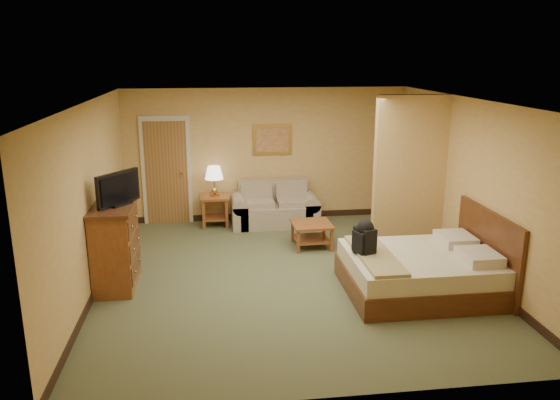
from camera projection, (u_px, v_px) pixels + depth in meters
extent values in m
plane|color=#515838|center=(288.00, 276.00, 8.17)|extent=(6.00, 6.00, 0.00)
plane|color=white|center=(289.00, 101.00, 7.50)|extent=(6.00, 6.00, 0.00)
cube|color=tan|center=(267.00, 155.00, 10.71)|extent=(5.50, 0.02, 2.60)
cube|color=tan|center=(91.00, 199.00, 7.49)|extent=(0.02, 6.00, 2.60)
cube|color=tan|center=(470.00, 187.00, 8.17)|extent=(0.02, 6.00, 2.60)
cube|color=tan|center=(410.00, 175.00, 8.99)|extent=(1.20, 0.15, 2.60)
cube|color=beige|center=(166.00, 170.00, 10.50)|extent=(0.94, 0.06, 2.10)
cube|color=brown|center=(167.00, 173.00, 10.50)|extent=(0.80, 0.04, 2.00)
cylinder|color=#B18941|center=(182.00, 173.00, 10.49)|extent=(0.04, 0.12, 0.04)
cube|color=black|center=(267.00, 215.00, 11.02)|extent=(5.50, 0.02, 0.12)
cube|color=gray|center=(275.00, 215.00, 10.55)|extent=(1.37, 0.73, 0.41)
cube|color=gray|center=(273.00, 190.00, 10.75)|extent=(1.37, 0.18, 0.43)
cube|color=gray|center=(240.00, 215.00, 10.46)|extent=(0.29, 0.73, 0.46)
cube|color=gray|center=(310.00, 212.00, 10.63)|extent=(0.29, 0.73, 0.46)
cube|color=brown|center=(215.00, 197.00, 10.43)|extent=(0.54, 0.54, 0.04)
cube|color=brown|center=(215.00, 217.00, 10.54)|extent=(0.45, 0.45, 0.03)
cube|color=brown|center=(204.00, 215.00, 10.28)|extent=(0.05, 0.05, 0.55)
cube|color=brown|center=(227.00, 215.00, 10.33)|extent=(0.05, 0.05, 0.55)
cube|color=brown|center=(204.00, 209.00, 10.69)|extent=(0.05, 0.05, 0.55)
cube|color=brown|center=(226.00, 208.00, 10.74)|extent=(0.05, 0.05, 0.55)
cylinder|color=#B18941|center=(215.00, 195.00, 10.42)|extent=(0.17, 0.17, 0.04)
cylinder|color=#B18941|center=(214.00, 184.00, 10.36)|extent=(0.02, 0.02, 0.29)
cone|color=white|center=(214.00, 173.00, 10.31)|extent=(0.35, 0.35, 0.24)
cube|color=brown|center=(312.00, 224.00, 9.32)|extent=(0.68, 0.68, 0.04)
cube|color=brown|center=(312.00, 239.00, 9.39)|extent=(0.58, 0.58, 0.03)
cube|color=brown|center=(298.00, 242.00, 9.07)|extent=(0.05, 0.05, 0.40)
cube|color=brown|center=(324.00, 230.00, 9.69)|extent=(0.05, 0.05, 0.40)
cube|color=#B78E3F|center=(272.00, 140.00, 10.62)|extent=(0.76, 0.03, 0.59)
cube|color=#A85B33|center=(272.00, 140.00, 10.60)|extent=(0.64, 0.02, 0.47)
cube|color=brown|center=(116.00, 248.00, 7.72)|extent=(0.52, 1.05, 1.14)
cube|color=#492311|center=(112.00, 207.00, 7.56)|extent=(0.59, 1.12, 0.06)
cube|color=black|center=(119.00, 204.00, 7.56)|extent=(0.35, 0.38, 0.03)
cube|color=black|center=(118.00, 188.00, 7.50)|extent=(0.50, 0.65, 0.46)
cube|color=#492311|center=(420.00, 281.00, 7.62)|extent=(2.06, 1.65, 0.31)
cube|color=beige|center=(421.00, 262.00, 7.55)|extent=(2.00, 1.59, 0.25)
cube|color=#492311|center=(487.00, 250.00, 7.63)|extent=(0.06, 1.75, 1.13)
cube|color=silver|center=(479.00, 257.00, 7.24)|extent=(0.46, 0.57, 0.14)
cube|color=silver|center=(455.00, 239.00, 7.93)|extent=(0.46, 0.57, 0.14)
cube|color=#9A8A54|center=(375.00, 255.00, 7.43)|extent=(0.46, 1.55, 0.05)
cube|color=black|center=(365.00, 241.00, 7.44)|extent=(0.29, 0.34, 0.39)
sphere|color=black|center=(365.00, 228.00, 7.39)|extent=(0.23, 0.23, 0.23)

